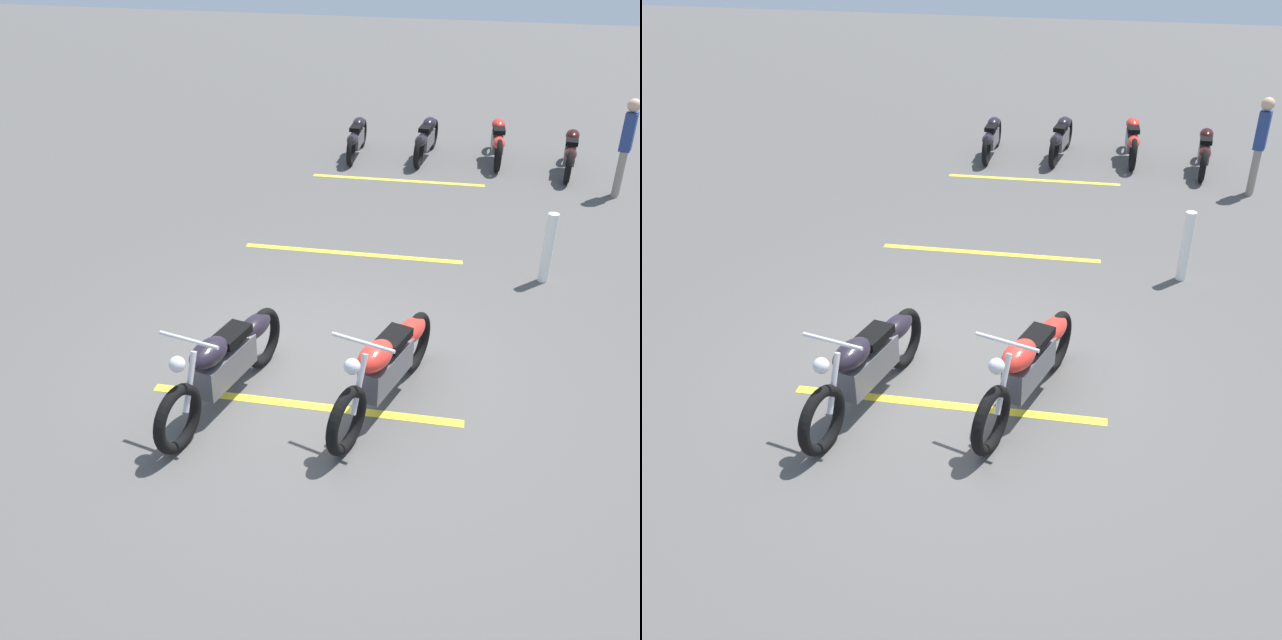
% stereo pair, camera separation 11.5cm
% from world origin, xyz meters
% --- Properties ---
extents(ground_plane, '(60.00, 60.00, 0.00)m').
position_xyz_m(ground_plane, '(0.00, 0.00, 0.00)').
color(ground_plane, '#514F4C').
extents(motorcycle_bright_foreground, '(2.19, 0.76, 1.04)m').
position_xyz_m(motorcycle_bright_foreground, '(-0.29, -0.78, 0.46)').
color(motorcycle_bright_foreground, black).
rests_on(motorcycle_bright_foreground, ground).
extents(motorcycle_dark_foreground, '(2.22, 0.66, 1.04)m').
position_xyz_m(motorcycle_dark_foreground, '(-0.67, 0.77, 0.46)').
color(motorcycle_dark_foreground, black).
rests_on(motorcycle_dark_foreground, ground).
extents(motorcycle_row_far_left, '(2.03, 0.29, 0.76)m').
position_xyz_m(motorcycle_row_far_left, '(7.87, -2.72, 0.42)').
color(motorcycle_row_far_left, black).
rests_on(motorcycle_row_far_left, ground).
extents(motorcycle_row_left, '(2.09, 0.37, 0.79)m').
position_xyz_m(motorcycle_row_left, '(8.24, -1.34, 0.43)').
color(motorcycle_row_left, black).
rests_on(motorcycle_row_left, ground).
extents(motorcycle_row_center, '(2.05, 0.31, 0.77)m').
position_xyz_m(motorcycle_row_center, '(8.03, 0.05, 0.42)').
color(motorcycle_row_center, black).
rests_on(motorcycle_row_center, ground).
extents(motorcycle_row_right, '(1.95, 0.29, 0.73)m').
position_xyz_m(motorcycle_row_right, '(7.80, 1.42, 0.40)').
color(motorcycle_row_right, black).
rests_on(motorcycle_row_right, ground).
extents(bystander_near_row, '(0.28, 0.24, 1.68)m').
position_xyz_m(bystander_near_row, '(6.79, -3.51, 0.94)').
color(bystander_near_row, gray).
rests_on(bystander_near_row, ground).
extents(bollard_post, '(0.14, 0.14, 0.96)m').
position_xyz_m(bollard_post, '(3.00, -2.31, 0.48)').
color(bollard_post, white).
rests_on(bollard_post, ground).
extents(parking_stripe_near, '(0.38, 3.20, 0.01)m').
position_xyz_m(parking_stripe_near, '(-0.56, -0.01, 0.00)').
color(parking_stripe_near, yellow).
rests_on(parking_stripe_near, ground).
extents(parking_stripe_mid, '(0.38, 3.20, 0.01)m').
position_xyz_m(parking_stripe_mid, '(3.15, 0.39, 0.00)').
color(parking_stripe_mid, yellow).
rests_on(parking_stripe_mid, ground).
extents(parking_stripe_far, '(0.38, 3.20, 0.01)m').
position_xyz_m(parking_stripe_far, '(6.56, 0.33, 0.00)').
color(parking_stripe_far, yellow).
rests_on(parking_stripe_far, ground).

